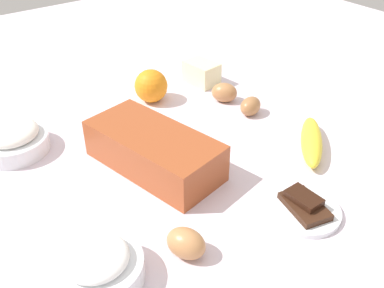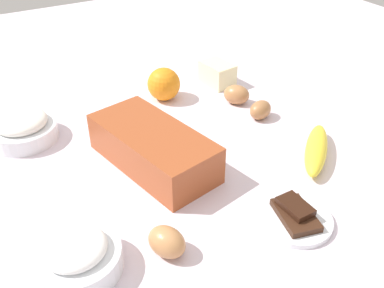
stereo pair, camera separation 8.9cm
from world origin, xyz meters
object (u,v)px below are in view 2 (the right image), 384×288
(egg_loose, at_px, (260,110))
(loaf_pan, at_px, (153,147))
(sugar_bowl, at_px, (76,256))
(banana, at_px, (316,149))
(chocolate_plate, at_px, (295,217))
(egg_near_butter, at_px, (237,95))
(egg_beside_bowl, at_px, (167,242))
(orange_fruit, at_px, (164,84))
(flour_bowl, at_px, (22,128))
(butter_block, at_px, (217,74))

(egg_loose, bearing_deg, loaf_pan, 97.49)
(sugar_bowl, xyz_separation_m, banana, (0.04, -0.52, -0.01))
(egg_loose, xyz_separation_m, chocolate_plate, (-0.31, 0.16, -0.01))
(egg_near_butter, xyz_separation_m, egg_beside_bowl, (-0.35, 0.38, -0.00))
(loaf_pan, relative_size, orange_fruit, 3.59)
(egg_beside_bowl, height_order, egg_loose, egg_beside_bowl)
(flour_bowl, xyz_separation_m, butter_block, (0.02, -0.52, 0.00))
(sugar_bowl, bearing_deg, egg_loose, -66.45)
(flour_bowl, height_order, butter_block, flour_bowl)
(egg_beside_bowl, bearing_deg, egg_near_butter, -46.97)
(sugar_bowl, distance_m, egg_loose, 0.57)
(butter_block, distance_m, egg_beside_bowl, 0.62)
(banana, height_order, chocolate_plate, banana)
(flour_bowl, xyz_separation_m, egg_beside_bowl, (-0.45, -0.12, -0.01))
(loaf_pan, bearing_deg, sugar_bowl, 118.79)
(banana, distance_m, egg_near_butter, 0.28)
(chocolate_plate, bearing_deg, flour_bowl, 34.66)
(sugar_bowl, relative_size, egg_near_butter, 2.13)
(loaf_pan, height_order, egg_near_butter, loaf_pan)
(loaf_pan, xyz_separation_m, egg_beside_bowl, (-0.23, 0.09, -0.02))
(flour_bowl, relative_size, banana, 0.78)
(egg_near_butter, bearing_deg, flour_bowl, 78.76)
(egg_loose, bearing_deg, orange_fruit, 37.52)
(loaf_pan, xyz_separation_m, sugar_bowl, (-0.19, 0.22, -0.01))
(loaf_pan, distance_m, sugar_bowl, 0.29)
(banana, xyz_separation_m, chocolate_plate, (-0.13, 0.17, -0.01))
(butter_block, height_order, egg_beside_bowl, butter_block)
(egg_beside_bowl, relative_size, chocolate_plate, 0.51)
(flour_bowl, height_order, banana, flour_bowl)
(loaf_pan, distance_m, orange_fruit, 0.28)
(orange_fruit, xyz_separation_m, chocolate_plate, (-0.51, 0.01, -0.03))
(loaf_pan, bearing_deg, egg_loose, -94.13)
(loaf_pan, height_order, flour_bowl, loaf_pan)
(banana, height_order, egg_beside_bowl, egg_beside_bowl)
(egg_loose, distance_m, chocolate_plate, 0.35)
(flour_bowl, relative_size, sugar_bowl, 1.07)
(butter_block, xyz_separation_m, egg_beside_bowl, (-0.47, 0.40, -0.01))
(sugar_bowl, height_order, chocolate_plate, sugar_bowl)
(sugar_bowl, distance_m, orange_fruit, 0.56)
(sugar_bowl, distance_m, banana, 0.53)
(orange_fruit, bearing_deg, egg_beside_bowl, 153.50)
(egg_loose, bearing_deg, butter_block, -2.83)
(orange_fruit, distance_m, egg_beside_bowl, 0.52)
(flour_bowl, height_order, chocolate_plate, flour_bowl)
(sugar_bowl, xyz_separation_m, butter_block, (0.43, -0.53, 0.00))
(egg_beside_bowl, bearing_deg, loaf_pan, -20.89)
(orange_fruit, relative_size, chocolate_plate, 0.64)
(butter_block, bearing_deg, egg_loose, 177.17)
(loaf_pan, bearing_deg, egg_beside_bowl, 147.49)
(flour_bowl, relative_size, butter_block, 1.65)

